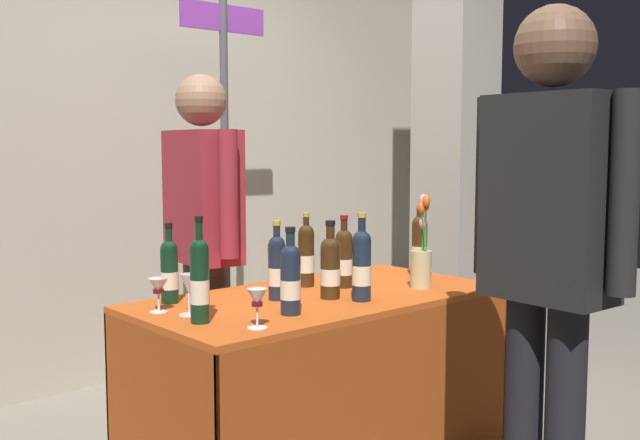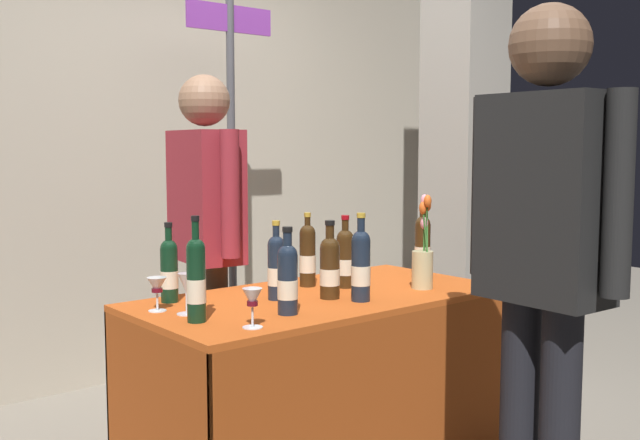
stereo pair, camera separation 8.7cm
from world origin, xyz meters
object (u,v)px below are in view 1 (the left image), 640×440
tasting_table (320,351)px  vendor_presenter (203,225)px  featured_wine_bottle (200,279)px  flower_vase (422,257)px  taster_foreground_right (549,240)px  concrete_pillar (456,114)px  display_bottle_0 (277,267)px  wine_glass_near_taster (257,300)px  booth_signpost (225,158)px  wine_glass_mid (158,288)px  wine_glass_near_vendor (189,286)px

tasting_table → vendor_presenter: (-0.14, 0.63, 0.47)m
featured_wine_bottle → flower_vase: (1.02, -0.09, -0.02)m
featured_wine_bottle → taster_foreground_right: taster_foreground_right is taller
concrete_pillar → featured_wine_bottle: size_ratio=8.47×
display_bottle_0 → wine_glass_near_taster: 0.45m
concrete_pillar → taster_foreground_right: (-1.56, -1.60, -0.47)m
concrete_pillar → booth_signpost: size_ratio=1.44×
wine_glass_mid → vendor_presenter: bearing=44.0°
featured_wine_bottle → wine_glass_near_taster: 0.22m
featured_wine_bottle → vendor_presenter: (0.47, 0.71, 0.09)m
taster_foreground_right → display_bottle_0: bearing=16.3°
flower_vase → concrete_pillar: bearing=33.3°
display_bottle_0 → booth_signpost: 1.32m
wine_glass_mid → display_bottle_0: bearing=-13.5°
flower_vase → wine_glass_near_taster: bearing=-173.7°
tasting_table → featured_wine_bottle: featured_wine_bottle is taller
tasting_table → booth_signpost: 1.44m
display_bottle_0 → featured_wine_bottle: bearing=-163.7°
display_bottle_0 → flower_vase: (0.60, -0.21, -0.00)m
tasting_table → vendor_presenter: bearing=102.8°
tasting_table → display_bottle_0: display_bottle_0 is taller
vendor_presenter → concrete_pillar: bearing=97.2°
tasting_table → wine_glass_mid: wine_glass_mid is taller
wine_glass_near_vendor → wine_glass_mid: size_ratio=1.19×
tasting_table → flower_vase: bearing=-22.1°
wine_glass_mid → booth_signpost: 1.49m
concrete_pillar → wine_glass_mid: size_ratio=24.80×
concrete_pillar → vendor_presenter: concrete_pillar is taller
flower_vase → vendor_presenter: size_ratio=0.24×
tasting_table → wine_glass_mid: size_ratio=12.04×
concrete_pillar → wine_glass_near_taster: bearing=-157.2°
wine_glass_near_vendor → wine_glass_near_taster: wine_glass_near_vendor is taller
taster_foreground_right → flower_vase: bearing=-20.9°
tasting_table → flower_vase: (0.42, -0.17, 0.36)m
wine_glass_near_taster → flower_vase: (0.93, 0.10, 0.04)m
flower_vase → vendor_presenter: bearing=125.1°
wine_glass_near_vendor → booth_signpost: (0.93, 1.14, 0.42)m
wine_glass_near_vendor → taster_foreground_right: size_ratio=0.08×
wine_glass_near_taster → flower_vase: 0.93m
display_bottle_0 → vendor_presenter: 0.60m
wine_glass_near_taster → taster_foreground_right: bearing=-50.8°
taster_foreground_right → featured_wine_bottle: bearing=39.6°
wine_glass_mid → booth_signpost: booth_signpost is taller
wine_glass_mid → wine_glass_near_taster: size_ratio=0.94×
display_bottle_0 → wine_glass_near_vendor: (-0.39, -0.00, -0.03)m
wine_glass_near_vendor → flower_vase: flower_vase is taller
wine_glass_near_taster → vendor_presenter: size_ratio=0.08×
wine_glass_mid → tasting_table: bearing=-13.2°
wine_glass_near_vendor → tasting_table: bearing=-3.7°
flower_vase → taster_foreground_right: taster_foreground_right is taller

